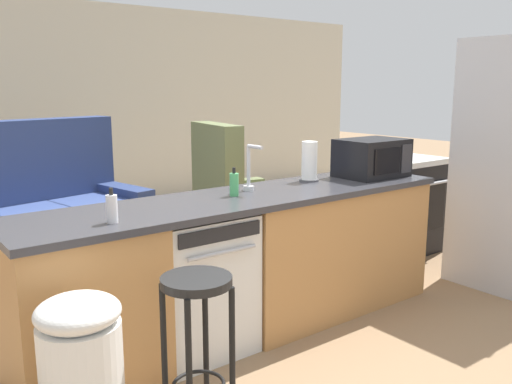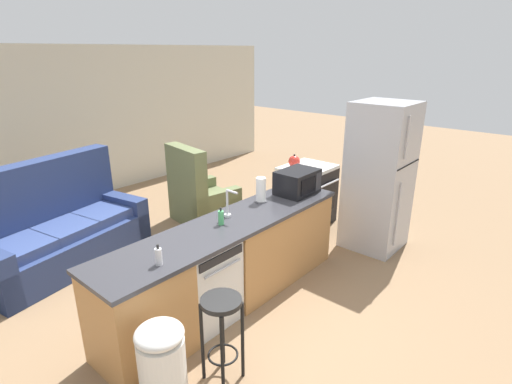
{
  "view_description": "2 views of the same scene",
  "coord_description": "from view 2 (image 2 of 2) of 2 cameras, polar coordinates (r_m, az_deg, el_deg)",
  "views": [
    {
      "loc": [
        -1.81,
        -2.65,
        1.57
      ],
      "look_at": [
        0.35,
        0.17,
        0.87
      ],
      "focal_mm": 38.0,
      "sensor_mm": 36.0,
      "label": 1
    },
    {
      "loc": [
        -2.4,
        -2.56,
        2.51
      ],
      "look_at": [
        0.64,
        0.08,
        1.07
      ],
      "focal_mm": 28.0,
      "sensor_mm": 36.0,
      "label": 2
    }
  ],
  "objects": [
    {
      "name": "ground_plane",
      "position": [
        4.32,
        -5.02,
        -15.97
      ],
      "size": [
        24.0,
        24.0,
        0.0
      ],
      "primitive_type": "plane",
      "color": "#896B4C"
    },
    {
      "name": "wall_back",
      "position": [
        7.38,
        -27.19,
        8.08
      ],
      "size": [
        10.0,
        0.06,
        2.6
      ],
      "color": "beige",
      "rests_on": "ground_plane"
    },
    {
      "name": "kitchen_counter",
      "position": [
        4.24,
        -2.84,
        -9.96
      ],
      "size": [
        2.94,
        0.66,
        0.9
      ],
      "color": "#B77F47",
      "rests_on": "ground_plane"
    },
    {
      "name": "dishwasher",
      "position": [
        3.95,
        -7.85,
        -12.53
      ],
      "size": [
        0.58,
        0.61,
        0.84
      ],
      "color": "silver",
      "rests_on": "ground_plane"
    },
    {
      "name": "stove_range",
      "position": [
        6.04,
        7.25,
        -0.42
      ],
      "size": [
        0.76,
        0.68,
        0.9
      ],
      "color": "black",
      "rests_on": "ground_plane"
    },
    {
      "name": "refrigerator",
      "position": [
        5.39,
        17.19,
        2.04
      ],
      "size": [
        0.72,
        0.73,
        1.92
      ],
      "color": "#A8AAB2",
      "rests_on": "ground_plane"
    },
    {
      "name": "microwave",
      "position": [
        4.74,
        5.94,
        1.46
      ],
      "size": [
        0.5,
        0.37,
        0.28
      ],
      "color": "black",
      "rests_on": "kitchen_counter"
    },
    {
      "name": "sink_faucet",
      "position": [
        4.03,
        -3.97,
        -1.91
      ],
      "size": [
        0.07,
        0.17,
        0.3
      ],
      "color": "silver",
      "rests_on": "kitchen_counter"
    },
    {
      "name": "paper_towel_roll",
      "position": [
        4.44,
        0.71,
        0.29
      ],
      "size": [
        0.14,
        0.14,
        0.28
      ],
      "color": "#4C4C51",
      "rests_on": "kitchen_counter"
    },
    {
      "name": "soap_bottle",
      "position": [
        3.9,
        -5.02,
        -3.66
      ],
      "size": [
        0.06,
        0.06,
        0.18
      ],
      "color": "#4CB266",
      "rests_on": "kitchen_counter"
    },
    {
      "name": "dish_soap_bottle",
      "position": [
        3.28,
        -13.75,
        -8.92
      ],
      "size": [
        0.06,
        0.06,
        0.18
      ],
      "color": "silver",
      "rests_on": "kitchen_counter"
    },
    {
      "name": "kettle",
      "position": [
        5.82,
        5.49,
        4.38
      ],
      "size": [
        0.21,
        0.17,
        0.19
      ],
      "color": "red",
      "rests_on": "stove_range"
    },
    {
      "name": "bar_stool",
      "position": [
        3.24,
        -4.91,
        -18.0
      ],
      "size": [
        0.32,
        0.32,
        0.74
      ],
      "color": "black",
      "rests_on": "ground_plane"
    },
    {
      "name": "trash_bin",
      "position": [
        3.17,
        -13.21,
        -23.27
      ],
      "size": [
        0.35,
        0.35,
        0.74
      ],
      "color": "white",
      "rests_on": "ground_plane"
    },
    {
      "name": "couch",
      "position": [
        5.5,
        -26.55,
        -5.19
      ],
      "size": [
        2.14,
        1.27,
        1.27
      ],
      "color": "navy",
      "rests_on": "ground_plane"
    },
    {
      "name": "armchair",
      "position": [
        6.15,
        -8.09,
        -1.11
      ],
      "size": [
        0.93,
        0.97,
        1.2
      ],
      "color": "#667047",
      "rests_on": "ground_plane"
    }
  ]
}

